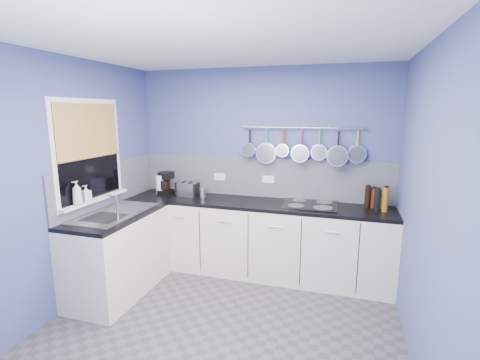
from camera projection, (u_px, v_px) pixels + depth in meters
The scene contains 40 objects.
floor at pixel (222, 328), 3.23m from camera, with size 3.20×3.00×0.02m, color #47474C.
ceiling at pixel (218, 42), 2.75m from camera, with size 3.20×3.00×0.02m, color white.
wall_back at pixel (261, 169), 4.41m from camera, with size 3.20×0.02×2.50m, color #414C83.
wall_front at pixel (105, 273), 1.57m from camera, with size 3.20×0.02×2.50m, color #414C83.
wall_left at pixel (68, 185), 3.45m from camera, with size 0.02×3.00×2.50m, color #414C83.
wall_right at pixel (428, 212), 2.53m from camera, with size 0.02×3.00×2.50m, color #414C83.
backsplash_back at pixel (261, 177), 4.41m from camera, with size 3.20×0.02×0.50m, color slate.
backsplash_left at pixel (109, 183), 4.03m from camera, with size 0.02×1.80×0.50m, color slate.
cabinet_run_back at pixel (255, 239), 4.27m from camera, with size 3.20×0.60×0.86m, color beige.
worktop_back at pixel (255, 203), 4.19m from camera, with size 3.20×0.60×0.04m, color black.
cabinet_run_left at pixel (119, 255), 3.80m from camera, with size 0.60×1.20×0.86m, color beige.
worktop_left at pixel (116, 215), 3.72m from camera, with size 0.60×1.20×0.04m, color black.
window_frame at pixel (89, 152), 3.67m from camera, with size 0.01×1.00×1.10m, color white.
window_glass at pixel (90, 152), 3.66m from camera, with size 0.01×0.90×1.00m, color black.
bamboo_blind at pixel (89, 130), 3.62m from camera, with size 0.01×0.90×0.55m, color gold.
window_sill at pixel (95, 199), 3.76m from camera, with size 0.10×0.98×0.03m, color white.
sink_unit at pixel (116, 213), 3.71m from camera, with size 0.50×0.95×0.01m, color silver.
mixer_tap at pixel (117, 207), 3.47m from camera, with size 0.12×0.08×0.26m, color silver, non-canonical shape.
socket_left at pixel (220, 177), 4.56m from camera, with size 0.15×0.01×0.09m, color white.
socket_right at pixel (268, 179), 4.37m from camera, with size 0.15×0.01×0.09m, color white.
pot_rail at pixel (302, 128), 4.11m from camera, with size 0.02×0.02×1.45m, color silver.
soap_bottle_a at pixel (77, 193), 3.47m from camera, with size 0.09×0.09×0.24m, color white.
soap_bottle_b at pixel (86, 193), 3.59m from camera, with size 0.08×0.08×0.17m, color white.
paper_towel at pixel (160, 185), 4.58m from camera, with size 0.11×0.11×0.25m, color white.
coffee_maker at pixel (166, 183), 4.57m from camera, with size 0.16×0.18×0.29m, color black, non-canonical shape.
toaster at pixel (187, 189), 4.47m from camera, with size 0.27×0.15×0.17m, color silver.
canister at pixel (203, 193), 4.39m from camera, with size 0.09×0.09×0.12m, color silver.
hob at pixel (310, 204), 4.05m from camera, with size 0.63×0.55×0.01m, color black.
pan_0 at pixel (250, 142), 4.31m from camera, with size 0.17×0.09×0.36m, color silver, non-canonical shape.
pan_1 at pixel (266, 145), 4.26m from camera, with size 0.25×0.06×0.44m, color silver, non-canonical shape.
pan_2 at pixel (284, 142), 4.19m from camera, with size 0.16×0.10×0.35m, color silver, non-canonical shape.
pan_3 at pixel (301, 145), 4.14m from camera, with size 0.21×0.11×0.40m, color silver, non-canonical shape.
pan_4 at pixel (319, 144), 4.07m from camera, with size 0.19×0.06×0.38m, color silver, non-canonical shape.
pan_5 at pixel (338, 147), 4.02m from camera, with size 0.24×0.12×0.43m, color silver, non-canonical shape.
pan_6 at pixel (357, 146), 3.95m from camera, with size 0.20×0.05×0.39m, color silver, non-canonical shape.
condiment_0 at pixel (383, 203), 3.88m from camera, with size 0.06×0.06×0.13m, color #3F721E.
condiment_1 at pixel (374, 198), 3.91m from camera, with size 0.07×0.07×0.22m, color #4C190C.
condiment_2 at pixel (368, 197), 3.91m from camera, with size 0.07×0.07×0.24m, color black.
condiment_3 at pixel (385, 200), 3.76m from camera, with size 0.06×0.06×0.27m, color #8C5914.
condiment_4 at pixel (377, 200), 3.78m from camera, with size 0.07×0.07×0.24m, color black.
Camera 1 is at (1.01, -2.73, 1.96)m, focal length 26.05 mm.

